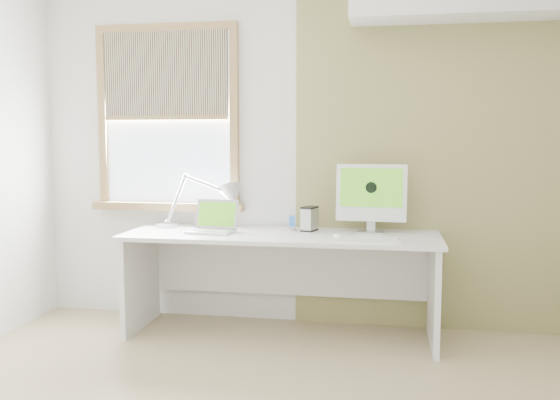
% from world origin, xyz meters
% --- Properties ---
extents(room, '(4.04, 3.54, 2.64)m').
position_xyz_m(room, '(0.00, 0.00, 1.30)').
color(room, tan).
rests_on(room, ground).
extents(accent_wall, '(2.00, 0.02, 2.60)m').
position_xyz_m(accent_wall, '(1.00, 1.74, 1.30)').
color(accent_wall, '#9D9757').
rests_on(accent_wall, room).
extents(window, '(1.20, 0.14, 1.42)m').
position_xyz_m(window, '(-1.00, 1.71, 1.54)').
color(window, olive).
rests_on(window, room).
extents(desk, '(2.20, 0.70, 0.73)m').
position_xyz_m(desk, '(-0.05, 1.44, 0.53)').
color(desk, white).
rests_on(desk, room).
extents(desk_lamp, '(0.73, 0.32, 0.40)m').
position_xyz_m(desk_lamp, '(-0.56, 1.60, 0.94)').
color(desk_lamp, '#B0B2B4').
rests_on(desk_lamp, desk).
extents(laptop, '(0.34, 0.29, 0.22)m').
position_xyz_m(laptop, '(-0.54, 1.38, 0.79)').
color(laptop, '#B0B2B4').
rests_on(laptop, desk).
extents(phone_dock, '(0.08, 0.08, 0.12)m').
position_xyz_m(phone_dock, '(0.00, 1.52, 0.76)').
color(phone_dock, '#B0B2B4').
rests_on(phone_dock, desk).
extents(external_drive, '(0.12, 0.15, 0.18)m').
position_xyz_m(external_drive, '(0.13, 1.54, 0.82)').
color(external_drive, '#B0B2B4').
rests_on(external_drive, desk).
extents(imac, '(0.49, 0.17, 0.48)m').
position_xyz_m(imac, '(0.56, 1.55, 1.00)').
color(imac, '#B0B2B4').
rests_on(imac, desk).
extents(keyboard, '(0.42, 0.12, 0.02)m').
position_xyz_m(keyboard, '(0.55, 1.20, 0.74)').
color(keyboard, white).
rests_on(keyboard, desk).
extents(mouse, '(0.10, 0.13, 0.03)m').
position_xyz_m(mouse, '(0.36, 1.24, 0.75)').
color(mouse, white).
rests_on(mouse, desk).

